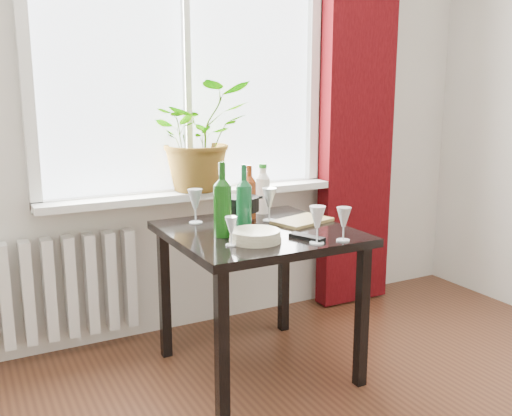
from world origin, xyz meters
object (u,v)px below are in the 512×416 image
wineglass_back_center (269,204)px  wineglass_front_left (231,231)px  cleaning_bottle (263,189)px  tv_remote (307,237)px  wineglass_back_left (195,206)px  potted_plant (199,136)px  cutting_board (302,221)px  radiator (60,288)px  table (258,248)px  plate_stack (255,236)px  wineglass_front_right (317,225)px  wine_bottle_right (244,197)px  fondue_pot (241,210)px  wine_bottle_left (222,199)px  bottle_amber (249,191)px  wineglass_far_right (344,224)px

wineglass_back_center → wineglass_front_left: (-0.38, -0.33, -0.02)m
cleaning_bottle → tv_remote: 0.60m
tv_remote → cleaning_bottle: bearing=59.2°
cleaning_bottle → wineglass_back_left: bearing=-172.8°
potted_plant → cutting_board: potted_plant is taller
radiator → table: table is taller
radiator → wineglass_front_left: wineglass_front_left is taller
plate_stack → cutting_board: (0.39, 0.22, -0.02)m
cleaning_bottle → wineglass_front_right: bearing=-97.5°
potted_plant → wineglass_back_center: 0.60m
wine_bottle_right → fondue_pot: (0.04, 0.11, -0.09)m
table → fondue_pot: size_ratio=4.08×
wine_bottle_right → wineglass_back_left: 0.29m
wineglass_back_center → tv_remote: bearing=-93.8°
wine_bottle_left → bottle_amber: size_ratio=1.22×
wineglass_back_left → fondue_pot: wineglass_back_left is taller
cleaning_bottle → tv_remote: (-0.09, -0.58, -0.13)m
wineglass_far_right → wineglass_back_center: 0.51m
bottle_amber → wineglass_far_right: bottle_amber is taller
wineglass_back_left → wineglass_front_left: bearing=-92.5°
cleaning_bottle → plate_stack: 0.60m
table → wine_bottle_right: wine_bottle_right is taller
wine_bottle_left → wineglass_front_left: wine_bottle_left is taller
wine_bottle_right → tv_remote: size_ratio=1.86×
wineglass_far_right → cutting_board: wineglass_far_right is taller
table → cutting_board: bearing=5.3°
table → wineglass_back_center: 0.26m
potted_plant → wineglass_far_right: (0.29, -0.97, -0.33)m
wineglass_front_right → wineglass_far_right: (0.13, -0.02, -0.01)m
table → radiator: bearing=143.5°
cleaning_bottle → wineglass_back_left: size_ratio=1.51×
wine_bottle_left → wineglass_front_right: size_ratio=2.05×
wineglass_back_left → wineglass_front_left: (-0.02, -0.47, -0.02)m
wine_bottle_left → wineglass_back_center: bearing=26.2°
wine_bottle_left → tv_remote: (0.31, -0.23, -0.17)m
cleaning_bottle → wineglass_far_right: 0.69m
wineglass_back_center → tv_remote: 0.41m
potted_plant → wine_bottle_left: 0.70m
wine_bottle_left → wineglass_far_right: (0.44, -0.33, -0.10)m
plate_stack → fondue_pot: 0.35m
wine_bottle_right → tv_remote: bearing=-60.3°
radiator → wineglass_back_left: (0.63, -0.37, 0.45)m
wine_bottle_right → cleaning_bottle: wine_bottle_right is taller
table → potted_plant: 0.79m
radiator → tv_remote: tv_remote is taller
tv_remote → bottle_amber: bearing=71.8°
wine_bottle_right → wineglass_front_left: wine_bottle_right is taller
cutting_board → wineglass_back_left: bearing=154.2°
wine_bottle_left → wineglass_far_right: wine_bottle_left is taller
cleaning_bottle → wineglass_far_right: cleaning_bottle is taller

